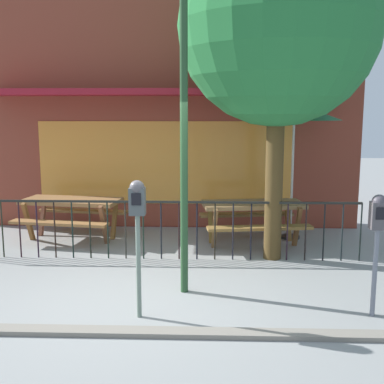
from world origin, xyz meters
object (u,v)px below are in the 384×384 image
picnic_table_left (72,208)px  street_lamp (184,84)px  parking_meter_near (378,223)px  street_tree (278,26)px  patio_umbrella (294,113)px  picnic_table_right (253,211)px  parking_meter_far (137,213)px

picnic_table_left → street_lamp: size_ratio=0.47×
parking_meter_near → street_tree: bearing=111.7°
picnic_table_left → street_lamp: street_lamp is taller
picnic_table_left → parking_meter_near: size_ratio=1.36×
patio_umbrella → picnic_table_left: bearing=-176.6°
parking_meter_near → street_tree: size_ratio=0.28×
street_lamp → street_tree: bearing=48.5°
picnic_table_right → street_tree: bearing=-73.6°
picnic_table_right → street_tree: size_ratio=0.37×
patio_umbrella → street_lamp: (-1.88, -2.84, 0.36)m
picnic_table_right → street_lamp: size_ratio=0.47×
patio_umbrella → street_tree: street_tree is taller
parking_meter_far → patio_umbrella: bearing=57.2°
street_tree → street_lamp: bearing=-131.5°
picnic_table_left → street_tree: (3.62, -1.05, 3.06)m
parking_meter_near → street_lamp: 2.85m
picnic_table_left → street_lamp: bearing=-49.0°
picnic_table_right → parking_meter_far: bearing=-116.5°
picnic_table_left → patio_umbrella: (4.13, 0.25, 1.76)m
picnic_table_left → picnic_table_right: same height
parking_meter_near → street_tree: 3.51m
street_lamp → parking_meter_near: bearing=-17.1°
picnic_table_right → street_lamp: 3.37m
parking_meter_near → picnic_table_right: bearing=110.3°
picnic_table_left → parking_meter_far: 3.90m
picnic_table_left → parking_meter_far: bearing=-62.6°
parking_meter_far → street_tree: bearing=52.0°
patio_umbrella → parking_meter_far: (-2.36, -3.67, -1.12)m
picnic_table_left → picnic_table_right: size_ratio=1.01×
parking_meter_near → street_lamp: size_ratio=0.34×
patio_umbrella → street_lamp: bearing=-123.5°
patio_umbrella → street_tree: bearing=-111.6°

